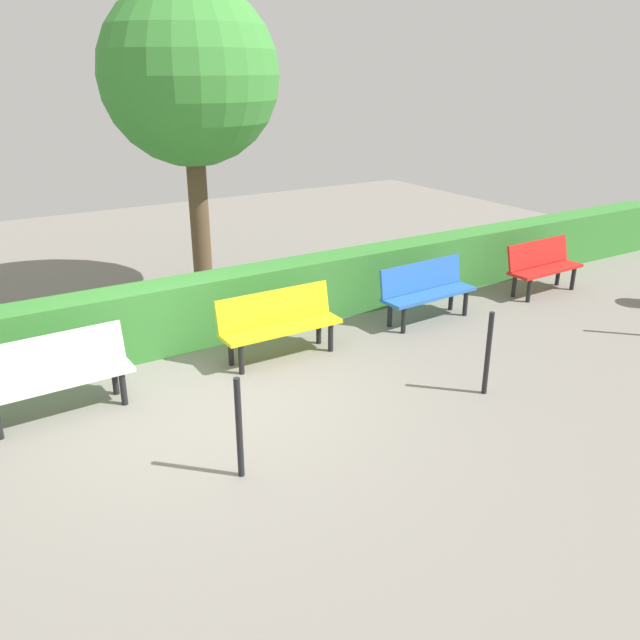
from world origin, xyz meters
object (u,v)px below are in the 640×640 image
Objects in this scene: bench_yellow at (279,321)px; tree_near at (190,77)px; bench_blue at (426,289)px; bench_white at (54,372)px; bench_red at (543,264)px.

bench_yellow is 4.10m from tree_near.
bench_blue and bench_yellow have the same top height.
bench_yellow is at bearing 178.71° from bench_white.
tree_near is at bearing -33.20° from bench_red.
tree_near reaches higher than bench_yellow.
bench_blue is 5.21m from bench_white.
tree_near is (4.80, -2.91, 2.91)m from bench_red.
bench_yellow is 2.74m from bench_white.
tree_near is (-0.13, -2.89, 2.90)m from bench_yellow.
bench_white is at bearing -1.79° from bench_red.
tree_near reaches higher than bench_red.
bench_red is 0.92× the size of bench_blue.
tree_near is (2.34, -2.87, 2.91)m from bench_blue.
bench_white is 0.34× the size of tree_near.
bench_yellow is at bearing -2.23° from bench_red.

